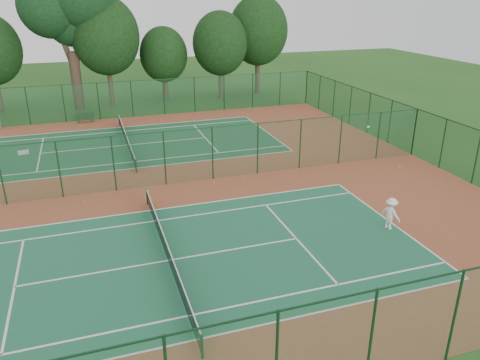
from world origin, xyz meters
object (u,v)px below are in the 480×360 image
player_near (391,213)px  big_tree (68,5)px  bench (86,117)px  kit_bag (23,152)px

player_near → big_tree: 37.32m
bench → kit_bag: 9.32m
kit_bag → bench: bearing=51.6°
kit_bag → player_near: bearing=-52.7°
player_near → big_tree: big_tree is taller
player_near → kit_bag: (-18.96, 18.75, -0.71)m
bench → player_near: bearing=-63.5°
big_tree → bench: bearing=-86.8°
bench → kit_bag: (-4.71, -8.04, -0.33)m
bench → big_tree: 11.48m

